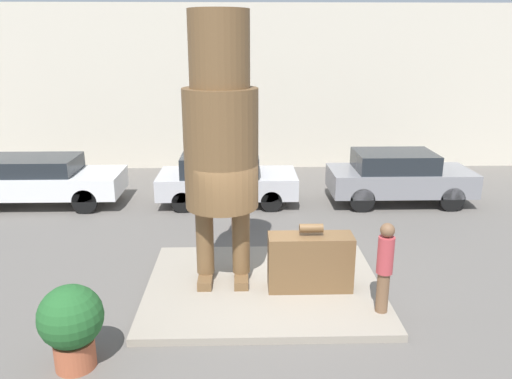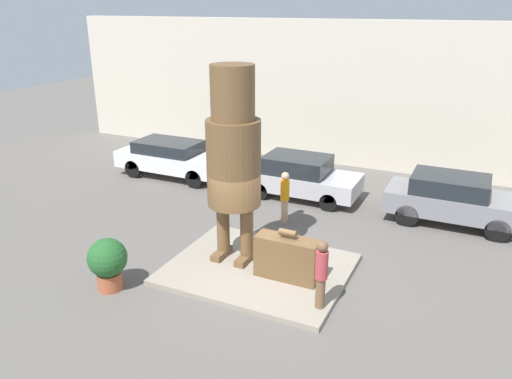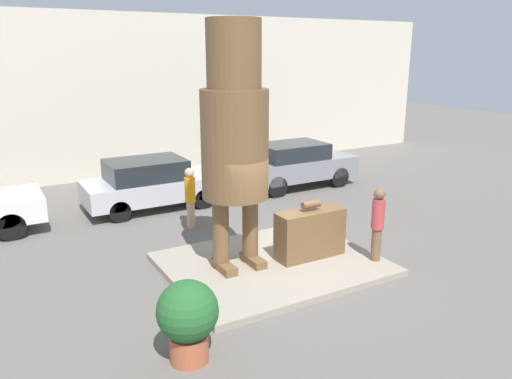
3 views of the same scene
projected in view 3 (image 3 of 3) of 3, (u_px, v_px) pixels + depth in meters
name	position (u px, v px, depth m)	size (l,w,h in m)	color
ground_plane	(272.00, 267.00, 10.98)	(60.00, 60.00, 0.00)	#605B56
pedestal	(272.00, 264.00, 10.96)	(4.51, 3.65, 0.14)	gray
building_backdrop	(132.00, 96.00, 18.58)	(28.00, 0.60, 5.94)	beige
statue_figure	(235.00, 129.00, 9.95)	(1.37, 1.37, 5.06)	brown
giant_suitcase	(310.00, 233.00, 11.06)	(1.58, 0.55, 1.31)	brown
tourist	(378.00, 221.00, 10.78)	(0.28, 0.28, 1.64)	brown
parked_car_silver	(151.00, 183.00, 14.90)	(4.04, 1.80, 1.50)	#B7B7BC
parked_car_grey	(295.00, 164.00, 17.23)	(4.14, 1.75, 1.55)	gray
planter_pot	(188.00, 317.00, 7.48)	(0.95, 0.95, 1.31)	#AD5638
worker_hivis	(190.00, 196.00, 13.13)	(0.28, 0.28, 1.66)	tan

